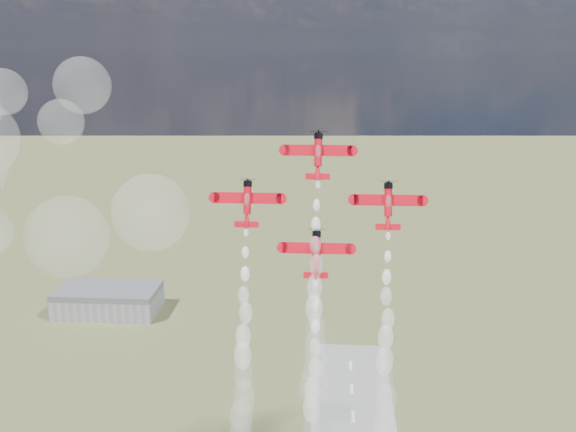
# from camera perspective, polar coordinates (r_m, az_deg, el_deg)

# --- Properties ---
(hangar) EXTENTS (50.00, 28.00, 13.00)m
(hangar) POSITION_cam_1_polar(r_m,az_deg,el_deg) (350.77, -14.97, -6.90)
(hangar) COLOR gray
(hangar) RESTS_ON ground
(plane_lead) EXTENTS (13.97, 5.84, 9.69)m
(plane_lead) POSITION_cam_1_polar(r_m,az_deg,el_deg) (138.92, 2.57, 5.21)
(plane_lead) COLOR red
(plane_lead) RESTS_ON ground
(plane_left) EXTENTS (13.97, 5.84, 9.69)m
(plane_left) POSITION_cam_1_polar(r_m,az_deg,el_deg) (138.80, -3.47, 1.15)
(plane_left) COLOR red
(plane_left) RESTS_ON ground
(plane_right) EXTENTS (13.97, 5.84, 9.69)m
(plane_right) POSITION_cam_1_polar(r_m,az_deg,el_deg) (138.12, 8.48, 0.95)
(plane_right) COLOR red
(plane_right) RESTS_ON ground
(plane_slot) EXTENTS (13.97, 5.84, 9.69)m
(plane_slot) POSITION_cam_1_polar(r_m,az_deg,el_deg) (137.22, 2.41, -3.14)
(plane_slot) COLOR red
(plane_slot) RESTS_ON ground
(smoke_trail_lead) EXTENTS (5.65, 15.55, 42.58)m
(smoke_trail_lead) POSITION_cam_1_polar(r_m,az_deg,el_deg) (138.44, 2.22, -10.99)
(smoke_trail_lead) COLOR white
(smoke_trail_lead) RESTS_ON plane_lead
(smoke_trail_left) EXTENTS (5.38, 15.91, 42.91)m
(smoke_trail_left) POSITION_cam_1_polar(r_m,az_deg,el_deg) (141.03, -3.89, -14.89)
(smoke_trail_left) COLOR white
(smoke_trail_left) RESTS_ON plane_left
(smoke_trail_right) EXTENTS (5.69, 15.42, 42.13)m
(smoke_trail_right) POSITION_cam_1_polar(r_m,az_deg,el_deg) (140.48, 8.25, -15.09)
(smoke_trail_right) COLOR white
(smoke_trail_right) RESTS_ON plane_right
(drifted_smoke_cloud) EXTENTS (67.40, 38.19, 56.90)m
(drifted_smoke_cloud) POSITION_cam_1_polar(r_m,az_deg,el_deg) (176.41, -20.41, 2.86)
(drifted_smoke_cloud) COLOR white
(drifted_smoke_cloud) RESTS_ON ground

